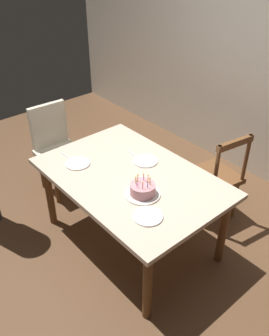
{
  "coord_description": "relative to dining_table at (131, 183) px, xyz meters",
  "views": [
    {
      "loc": [
        1.9,
        -1.58,
        2.47
      ],
      "look_at": [
        0.05,
        0.0,
        0.83
      ],
      "focal_mm": 38.85,
      "sensor_mm": 36.0,
      "label": 1
    }
  ],
  "objects": [
    {
      "name": "birthday_cake",
      "position": [
        0.26,
        -0.1,
        0.13
      ],
      "size": [
        0.28,
        0.28,
        0.16
      ],
      "color": "silver",
      "rests_on": "dining_table"
    },
    {
      "name": "plate_near_guest",
      "position": [
        0.47,
        -0.24,
        0.09
      ],
      "size": [
        0.22,
        0.22,
        0.01
      ],
      "primitive_type": "cylinder",
      "color": "white",
      "rests_on": "dining_table"
    },
    {
      "name": "dining_table",
      "position": [
        0.0,
        0.0,
        0.0
      ],
      "size": [
        1.58,
        1.06,
        0.73
      ],
      "color": "beige",
      "rests_on": "ground"
    },
    {
      "name": "fork_near_celebrant",
      "position": [
        -0.59,
        -0.24,
        0.09
      ],
      "size": [
        0.18,
        0.02,
        0.01
      ],
      "primitive_type": "cube",
      "rotation": [
        0.0,
        0.0,
        0.01
      ],
      "color": "silver",
      "rests_on": "dining_table"
    },
    {
      "name": "fork_far_side",
      "position": [
        -0.24,
        0.23,
        0.09
      ],
      "size": [
        0.18,
        0.03,
        0.01
      ],
      "primitive_type": "cube",
      "rotation": [
        0.0,
        0.0,
        -0.06
      ],
      "color": "silver",
      "rests_on": "dining_table"
    },
    {
      "name": "plate_near_celebrant",
      "position": [
        -0.43,
        -0.24,
        0.09
      ],
      "size": [
        0.22,
        0.22,
        0.01
      ],
      "primitive_type": "cylinder",
      "color": "white",
      "rests_on": "dining_table"
    },
    {
      "name": "chair_spindle_back",
      "position": [
        0.25,
        0.84,
        -0.19
      ],
      "size": [
        0.5,
        0.5,
        0.95
      ],
      "color": "brown",
      "rests_on": "ground"
    },
    {
      "name": "plate_far_side",
      "position": [
        -0.08,
        0.24,
        0.09
      ],
      "size": [
        0.22,
        0.22,
        0.01
      ],
      "primitive_type": "cylinder",
      "color": "white",
      "rests_on": "dining_table"
    },
    {
      "name": "back_wall",
      "position": [
        0.0,
        1.85,
        0.65
      ],
      "size": [
        6.4,
        0.1,
        2.6
      ],
      "primitive_type": "cube",
      "color": "silver",
      "rests_on": "ground"
    },
    {
      "name": "chair_upholstered",
      "position": [
        -1.18,
        -0.05,
        -0.12
      ],
      "size": [
        0.47,
        0.46,
        0.95
      ],
      "color": "beige",
      "rests_on": "ground"
    },
    {
      "name": "ground",
      "position": [
        0.0,
        0.0,
        -0.65
      ],
      "size": [
        6.4,
        6.4,
        0.0
      ],
      "primitive_type": "plane",
      "color": "brown"
    }
  ]
}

